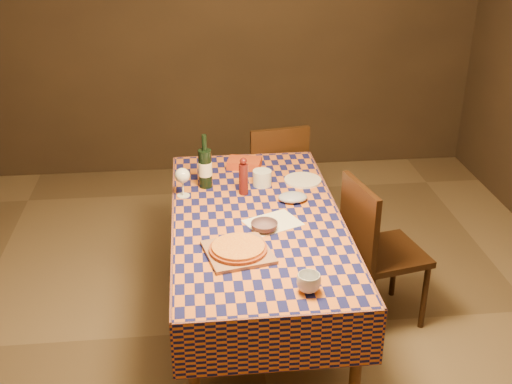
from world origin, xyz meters
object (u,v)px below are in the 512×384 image
dining_table (257,229)px  chair_far (275,176)px  cutting_board (238,252)px  chair_right (375,245)px  bowl (264,226)px  white_plate (303,180)px  pizza (238,248)px  wine_bottle (205,168)px

dining_table → chair_far: size_ratio=1.98×
cutting_board → chair_right: chair_right is taller
bowl → white_plate: bowl is taller
pizza → chair_far: chair_far is taller
dining_table → bowl: bearing=-81.5°
pizza → wine_bottle: (-0.13, 0.81, 0.09)m
dining_table → chair_right: 0.72m
white_plate → chair_far: 0.69m
white_plate → chair_right: chair_right is taller
cutting_board → white_plate: (0.47, 0.83, -0.00)m
cutting_board → bowl: size_ratio=2.16×
pizza → white_plate: 0.95m
white_plate → chair_far: (-0.09, 0.63, -0.25)m
pizza → chair_right: chair_right is taller
bowl → wine_bottle: size_ratio=0.43×
wine_bottle → chair_right: (0.97, -0.39, -0.37)m
wine_bottle → bowl: bearing=-63.5°
pizza → dining_table: bearing=70.6°
cutting_board → pizza: bearing=0.0°
cutting_board → wine_bottle: wine_bottle is taller
cutting_board → pizza: (0.00, 0.00, 0.02)m
wine_bottle → chair_right: 1.11m
pizza → bowl: 0.28m
dining_table → chair_far: (0.25, 1.08, -0.17)m
bowl → chair_far: 1.28m
cutting_board → white_plate: bearing=60.4°
white_plate → chair_far: chair_far is taller
wine_bottle → chair_far: size_ratio=0.36×
dining_table → cutting_board: 0.42m
wine_bottle → pizza: bearing=-80.7°
cutting_board → bowl: bowl is taller
pizza → chair_right: (0.84, 0.42, -0.28)m
cutting_board → dining_table: bearing=70.6°
pizza → white_plate: size_ratio=1.63×
chair_far → chair_right: 1.13m
chair_right → chair_far: bearing=113.7°
cutting_board → bowl: 0.28m
pizza → bowl: (0.16, 0.23, -0.01)m
pizza → chair_right: bearing=26.8°
dining_table → pizza: bearing=-109.4°
pizza → chair_far: size_ratio=0.40×
chair_far → chair_right: (0.46, -1.04, 0.00)m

